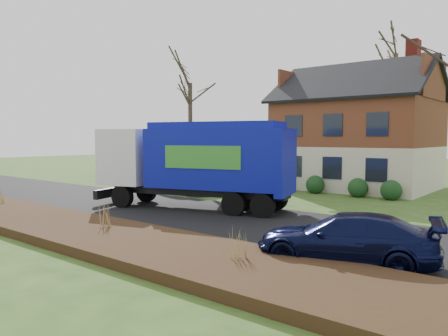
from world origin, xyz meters
The scene contains 12 objects.
ground centered at (0.00, 0.00, 0.00)m, with size 120.00×120.00×0.00m, color #2E4B19.
road centered at (0.00, 0.00, 0.01)m, with size 80.00×7.00×0.02m, color black.
mulch_verge centered at (0.00, -5.30, 0.15)m, with size 80.00×3.50×0.30m, color black.
main_house centered at (1.49, 13.91, 4.03)m, with size 12.95×8.95×9.26m.
ranch_house centered at (-12.00, 13.00, 1.81)m, with size 9.80×8.20×3.70m.
garbage_truck centered at (-0.36, 1.14, 2.28)m, with size 9.55×5.01×3.96m.
silver_sedan centered at (-4.88, 4.82, 0.75)m, with size 1.58×4.54×1.50m, color #B3B5BB.
navy_wagon centered at (8.56, -2.91, 0.67)m, with size 1.86×4.59×1.33m, color black.
tree_front_west centered at (-7.48, 8.22, 7.98)m, with size 3.26×3.26×9.68m.
tree_back centered at (2.07, 20.86, 10.92)m, with size 4.14×4.14×13.10m.
grass_clump_mid centered at (1.01, -4.81, 0.76)m, with size 0.33×0.27×0.92m.
grass_clump_east centered at (6.74, -5.10, 0.67)m, with size 0.30×0.25×0.75m.
Camera 1 is at (13.12, -13.52, 3.27)m, focal length 35.00 mm.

